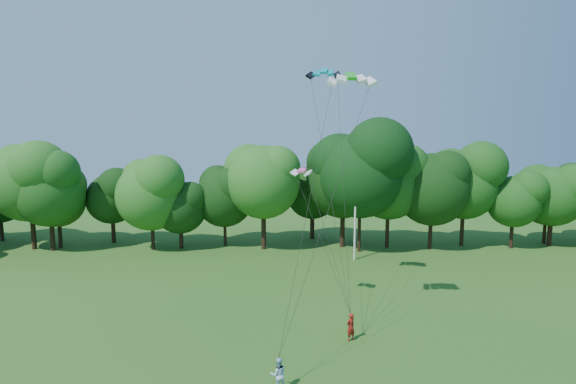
{
  "coord_description": "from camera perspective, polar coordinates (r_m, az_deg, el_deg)",
  "views": [
    {
      "loc": [
        -0.64,
        -17.98,
        13.4
      ],
      "look_at": [
        -0.53,
        13.0,
        9.42
      ],
      "focal_mm": 28.0,
      "sensor_mm": 36.0,
      "label": 1
    }
  ],
  "objects": [
    {
      "name": "tree_back_center",
      "position": [
        51.29,
        9.2,
        2.9
      ],
      "size": [
        10.49,
        10.49,
        15.26
      ],
      "color": "black",
      "rests_on": "ground"
    },
    {
      "name": "utility_pole",
      "position": [
        48.4,
        8.51,
        -3.7
      ],
      "size": [
        1.64,
        0.23,
        8.21
      ],
      "rotation": [
        0.0,
        0.0,
        0.09
      ],
      "color": "silver",
      "rests_on": "ground"
    },
    {
      "name": "kite_green",
      "position": [
        29.66,
        7.99,
        14.37
      ],
      "size": [
        3.02,
        1.34,
        0.69
      ],
      "rotation": [
        0.0,
        0.0,
        -0.0
      ],
      "color": "green",
      "rests_on": "ground"
    },
    {
      "name": "tree_back_west",
      "position": [
        59.29,
        -27.22,
        -0.42
      ],
      "size": [
        6.89,
        6.89,
        10.02
      ],
      "color": "black",
      "rests_on": "ground"
    },
    {
      "name": "kite_flyer_left",
      "position": [
        30.86,
        7.95,
        -16.6
      ],
      "size": [
        0.81,
        0.76,
        1.85
      ],
      "primitive_type": "imported",
      "rotation": [
        0.0,
        0.0,
        3.77
      ],
      "color": "maroon",
      "rests_on": "ground"
    },
    {
      "name": "kite_teal",
      "position": [
        35.9,
        4.59,
        15.08
      ],
      "size": [
        2.73,
        1.61,
        0.6
      ],
      "rotation": [
        0.0,
        0.0,
        -0.2
      ],
      "color": "#05969E",
      "rests_on": "ground"
    },
    {
      "name": "kite_flyer_right",
      "position": [
        25.43,
        -1.25,
        -22.11
      ],
      "size": [
        1.0,
        0.85,
        1.81
      ],
      "primitive_type": "imported",
      "rotation": [
        0.0,
        0.0,
        3.34
      ],
      "color": "#B1D7F6",
      "rests_on": "ground"
    },
    {
      "name": "kite_pink",
      "position": [
        32.98,
        1.75,
        2.78
      ],
      "size": [
        1.7,
        1.31,
        0.32
      ],
      "rotation": [
        0.0,
        0.0,
        -0.43
      ],
      "color": "#FF46A1",
      "rests_on": "ground"
    },
    {
      "name": "tree_back_east",
      "position": [
        63.26,
        30.05,
        -0.32
      ],
      "size": [
        6.69,
        6.69,
        9.72
      ],
      "color": "black",
      "rests_on": "ground"
    }
  ]
}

